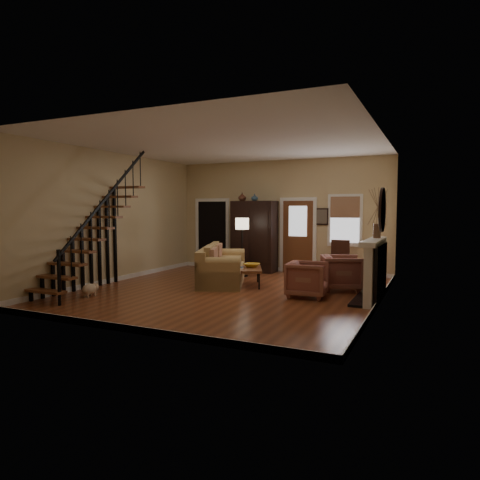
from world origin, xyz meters
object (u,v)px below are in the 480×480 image
at_px(armoire, 254,236).
at_px(floor_lamp, 242,247).
at_px(armchair_left, 307,279).
at_px(armchair_right, 342,273).
at_px(side_chair, 339,259).
at_px(sofa, 222,266).
at_px(coffee_table, 247,277).

distance_m(armoire, floor_lamp, 1.07).
relative_size(armchair_left, armchair_right, 0.93).
relative_size(armoire, armchair_right, 2.35).
bearing_deg(floor_lamp, side_chair, 18.82).
relative_size(armoire, floor_lamp, 1.30).
xyz_separation_m(armchair_right, floor_lamp, (-2.90, 0.86, 0.40)).
height_order(sofa, coffee_table, sofa).
distance_m(armoire, side_chair, 2.61).
bearing_deg(floor_lamp, armoire, 94.21).
xyz_separation_m(armchair_left, floor_lamp, (-2.40, 1.91, 0.43)).
height_order(coffee_table, armchair_left, armchair_left).
distance_m(floor_lamp, side_chair, 2.63).
height_order(armoire, coffee_table, armoire).
distance_m(armoire, sofa, 2.26).
bearing_deg(armchair_left, sofa, 67.14).
bearing_deg(side_chair, coffee_table, -130.95).
xyz_separation_m(sofa, armchair_left, (2.43, -0.78, -0.07)).
xyz_separation_m(sofa, side_chair, (2.50, 1.98, 0.07)).
relative_size(sofa, side_chair, 2.33).
bearing_deg(coffee_table, floor_lamp, 119.90).
height_order(sofa, armchair_left, sofa).
bearing_deg(armoire, armchair_left, -50.11).
distance_m(armchair_left, floor_lamp, 3.10).
bearing_deg(coffee_table, armchair_right, 8.99).
distance_m(armoire, armchair_right, 3.59).
height_order(sofa, floor_lamp, floor_lamp).
bearing_deg(floor_lamp, armchair_left, -38.64).
height_order(coffee_table, floor_lamp, floor_lamp).
relative_size(sofa, coffee_table, 2.09).
bearing_deg(armoire, side_chair, -4.48).
relative_size(armchair_left, side_chair, 0.81).
relative_size(armoire, side_chair, 2.06).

